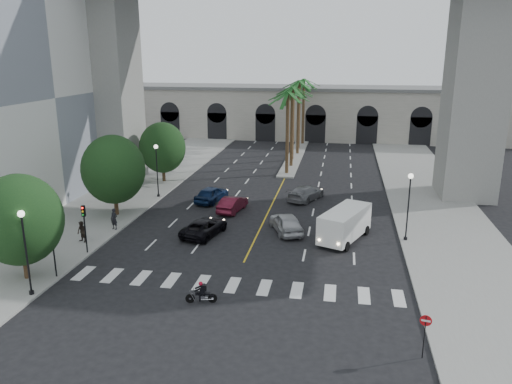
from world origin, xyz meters
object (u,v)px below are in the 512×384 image
(lamp_post_left_near, at_px, (25,246))
(pedestrian_b, at_px, (82,232))
(lamp_post_right, at_px, (409,201))
(pedestrian_a, at_px, (114,219))
(car_c, at_px, (204,227))
(traffic_signal_near, at_px, (53,242))
(traffic_signal_far, at_px, (84,221))
(car_a, at_px, (286,223))
(lamp_post_left_far, at_px, (157,166))
(car_e, at_px, (212,194))
(motorcycle_rider, at_px, (202,293))
(car_b, at_px, (233,204))
(cargo_van, at_px, (345,223))
(do_not_enter_sign, at_px, (425,327))
(car_d, at_px, (306,193))

(lamp_post_left_near, distance_m, pedestrian_b, 8.70)
(lamp_post_right, height_order, pedestrian_a, lamp_post_right)
(car_c, bearing_deg, traffic_signal_near, 65.39)
(traffic_signal_far, relative_size, car_a, 0.78)
(lamp_post_left_near, distance_m, lamp_post_left_far, 21.00)
(traffic_signal_near, relative_size, car_a, 0.78)
(car_a, xyz_separation_m, pedestrian_b, (-14.81, -5.19, 0.16))
(car_c, xyz_separation_m, pedestrian_a, (-7.41, -0.31, 0.35))
(lamp_post_left_near, xyz_separation_m, car_e, (5.53, 20.66, -2.45))
(motorcycle_rider, xyz_separation_m, car_a, (3.42, 12.49, 0.20))
(lamp_post_left_near, height_order, car_c, lamp_post_left_near)
(car_b, distance_m, pedestrian_a, 10.63)
(lamp_post_left_far, relative_size, traffic_signal_far, 1.47)
(pedestrian_b, bearing_deg, car_b, 69.90)
(traffic_signal_far, height_order, cargo_van, traffic_signal_far)
(pedestrian_b, bearing_deg, lamp_post_right, 34.91)
(traffic_signal_near, height_order, car_b, traffic_signal_near)
(lamp_post_right, bearing_deg, motorcycle_rider, -136.51)
(lamp_post_left_far, bearing_deg, traffic_signal_far, -89.60)
(cargo_van, bearing_deg, car_c, -153.29)
(car_c, distance_m, do_not_enter_sign, 20.34)
(pedestrian_b, bearing_deg, car_e, 85.20)
(lamp_post_right, xyz_separation_m, car_d, (-8.36, 9.83, -2.51))
(car_c, height_order, car_d, car_d)
(motorcycle_rider, bearing_deg, car_e, 92.51)
(traffic_signal_far, bearing_deg, do_not_enter_sign, -22.28)
(traffic_signal_near, relative_size, traffic_signal_far, 1.00)
(lamp_post_right, relative_size, pedestrian_a, 3.10)
(car_b, bearing_deg, car_a, 149.37)
(lamp_post_left_far, xyz_separation_m, motorcycle_rider, (10.16, -19.99, -2.62))
(lamp_post_right, height_order, traffic_signal_near, lamp_post_right)
(car_d, relative_size, car_e, 1.08)
(cargo_van, bearing_deg, car_a, -170.01)
(car_c, relative_size, pedestrian_b, 2.96)
(cargo_van, height_order, do_not_enter_sign, cargo_van)
(traffic_signal_near, relative_size, pedestrian_a, 2.12)
(pedestrian_b, xyz_separation_m, do_not_enter_sign, (23.12, -10.74, 0.68))
(car_c, relative_size, do_not_enter_sign, 2.13)
(pedestrian_a, distance_m, do_not_enter_sign, 25.99)
(lamp_post_right, relative_size, car_e, 1.19)
(lamp_post_right, distance_m, pedestrian_b, 24.58)
(cargo_van, height_order, pedestrian_a, cargo_van)
(cargo_van, distance_m, pedestrian_b, 19.83)
(traffic_signal_near, bearing_deg, car_c, 51.93)
(lamp_post_left_near, distance_m, traffic_signal_near, 2.60)
(lamp_post_left_near, relative_size, pedestrian_a, 3.10)
(lamp_post_right, bearing_deg, lamp_post_left_far, 160.67)
(lamp_post_left_far, height_order, car_d, lamp_post_left_far)
(traffic_signal_far, height_order, car_c, traffic_signal_far)
(lamp_post_left_near, height_order, lamp_post_left_far, same)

